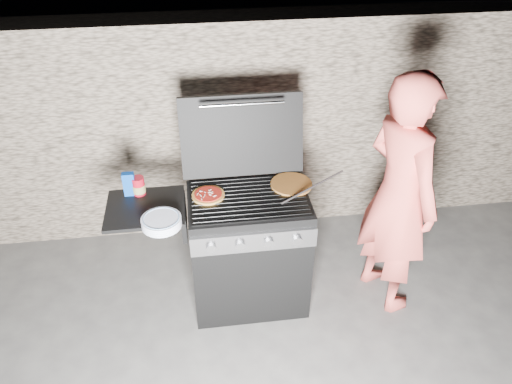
{
  "coord_description": "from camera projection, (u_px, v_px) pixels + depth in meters",
  "views": [
    {
      "loc": [
        -0.31,
        -2.65,
        2.8
      ],
      "look_at": [
        0.05,
        0.0,
        0.95
      ],
      "focal_mm": 35.0,
      "sensor_mm": 36.0,
      "label": 1
    }
  ],
  "objects": [
    {
      "name": "tongs",
      "position": [
        313.0,
        186.0,
        3.29
      ],
      "size": [
        0.46,
        0.21,
        0.1
      ],
      "primitive_type": "cylinder",
      "rotation": [
        0.0,
        1.4,
        0.41
      ],
      "color": "black",
      "rests_on": "gas_grill"
    },
    {
      "name": "stone_wall",
      "position": [
        233.0,
        126.0,
        4.13
      ],
      "size": [
        8.0,
        0.35,
        1.8
      ],
      "primitive_type": "cube",
      "color": "gray",
      "rests_on": "ground"
    },
    {
      "name": "gas_grill",
      "position": [
        214.0,
        253.0,
        3.5
      ],
      "size": [
        1.34,
        0.79,
        0.91
      ],
      "primitive_type": null,
      "color": "black",
      "rests_on": "ground"
    },
    {
      "name": "plate_stack",
      "position": [
        161.0,
        222.0,
        3.02
      ],
      "size": [
        0.3,
        0.3,
        0.06
      ],
      "primitive_type": "cylinder",
      "rotation": [
        0.0,
        0.0,
        -0.29
      ],
      "color": "white",
      "rests_on": "gas_grill"
    },
    {
      "name": "ground",
      "position": [
        249.0,
        295.0,
        3.79
      ],
      "size": [
        50.0,
        50.0,
        0.0
      ],
      "primitive_type": "plane",
      "color": "#3E3D3B"
    },
    {
      "name": "blue_carton",
      "position": [
        129.0,
        184.0,
        3.27
      ],
      "size": [
        0.08,
        0.04,
        0.17
      ],
      "primitive_type": "cube",
      "rotation": [
        0.0,
        0.0,
        -0.0
      ],
      "color": "#063791",
      "rests_on": "gas_grill"
    },
    {
      "name": "sauce_jar",
      "position": [
        139.0,
        186.0,
        3.28
      ],
      "size": [
        0.1,
        0.1,
        0.13
      ],
      "primitive_type": "cylinder",
      "rotation": [
        0.0,
        0.0,
        0.31
      ],
      "color": "maroon",
      "rests_on": "gas_grill"
    },
    {
      "name": "pizza_plain",
      "position": [
        291.0,
        184.0,
        3.39
      ],
      "size": [
        0.35,
        0.35,
        0.02
      ],
      "primitive_type": "cylinder",
      "rotation": [
        0.0,
        0.0,
        -0.29
      ],
      "color": "#B06E2C",
      "rests_on": "gas_grill"
    },
    {
      "name": "pizza_topped",
      "position": [
        208.0,
        195.0,
        3.28
      ],
      "size": [
        0.28,
        0.28,
        0.02
      ],
      "primitive_type": null,
      "rotation": [
        0.0,
        0.0,
        0.43
      ],
      "color": "#DC8B54",
      "rests_on": "gas_grill"
    },
    {
      "name": "person",
      "position": [
        399.0,
        196.0,
        3.33
      ],
      "size": [
        0.6,
        0.74,
        1.77
      ],
      "primitive_type": "imported",
      "rotation": [
        0.0,
        0.0,
        1.88
      ],
      "color": "#E6564C",
      "rests_on": "ground"
    }
  ]
}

